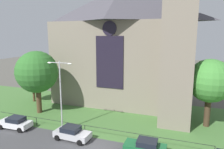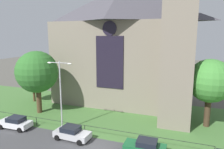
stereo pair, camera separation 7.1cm
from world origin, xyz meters
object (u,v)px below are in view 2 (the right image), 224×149
(parked_car_green, at_px, (145,147))
(tree_right_far, at_px, (210,81))
(church_building, at_px, (125,44))
(parked_car_silver, at_px, (72,133))
(streetlamp_near, at_px, (60,88))
(parked_car_white, at_px, (15,123))
(tree_left_far, at_px, (33,81))
(tree_left_near, at_px, (37,72))

(parked_car_green, bearing_deg, tree_right_far, -124.69)
(church_building, xyz_separation_m, parked_car_silver, (-1.54, -15.69, -9.53))
(tree_right_far, xyz_separation_m, parked_car_silver, (-14.78, -9.19, -5.32))
(streetlamp_near, xyz_separation_m, parked_car_white, (-6.05, -1.49, -4.79))
(church_building, xyz_separation_m, tree_right_far, (13.24, -6.50, -4.21))
(church_building, distance_m, tree_left_far, 17.60)
(parked_car_white, xyz_separation_m, parked_car_silver, (8.38, -0.09, 0.00))
(parked_car_silver, bearing_deg, tree_right_far, 34.21)
(church_building, relative_size, parked_car_silver, 6.09)
(parked_car_silver, bearing_deg, streetlamp_near, 148.28)
(tree_left_far, height_order, parked_car_silver, tree_left_far)
(tree_left_far, distance_m, parked_car_green, 24.75)
(church_building, xyz_separation_m, parked_car_green, (6.97, -15.80, -9.53))
(tree_right_far, height_order, parked_car_green, tree_right_far)
(church_building, height_order, parked_car_silver, church_building)
(parked_car_white, bearing_deg, tree_left_far, -63.50)
(tree_left_near, height_order, tree_right_far, tree_left_near)
(streetlamp_near, distance_m, parked_car_green, 11.97)
(church_building, distance_m, parked_car_silver, 18.42)
(streetlamp_near, height_order, parked_car_silver, streetlamp_near)
(tree_left_near, xyz_separation_m, tree_left_far, (-4.64, 4.33, -2.62))
(tree_right_far, bearing_deg, parked_car_silver, -148.14)
(tree_left_far, relative_size, parked_car_green, 1.32)
(tree_left_near, bearing_deg, streetlamp_near, -31.57)
(tree_left_far, bearing_deg, streetlamp_near, -36.61)
(streetlamp_near, bearing_deg, tree_right_far, 23.97)
(tree_right_far, relative_size, streetlamp_near, 1.01)
(parked_car_white, relative_size, parked_car_silver, 1.00)
(streetlamp_near, relative_size, parked_car_silver, 2.05)
(parked_car_silver, bearing_deg, tree_left_near, 150.12)
(streetlamp_near, bearing_deg, parked_car_green, -8.86)
(tree_left_near, distance_m, tree_right_far, 24.21)
(streetlamp_near, bearing_deg, parked_car_white, -166.16)
(tree_left_far, xyz_separation_m, parked_car_green, (22.34, -10.23, -2.99))
(parked_car_green, bearing_deg, tree_left_far, -25.30)
(tree_left_near, distance_m, parked_car_silver, 12.22)
(parked_car_white, height_order, parked_car_green, same)
(tree_right_far, bearing_deg, parked_car_green, -124.00)
(tree_right_far, xyz_separation_m, parked_car_green, (-6.27, -9.30, -5.32))
(church_building, bearing_deg, tree_right_far, -26.14)
(tree_left_far, distance_m, parked_car_white, 11.80)
(tree_right_far, xyz_separation_m, streetlamp_near, (-17.11, -7.61, -0.53))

